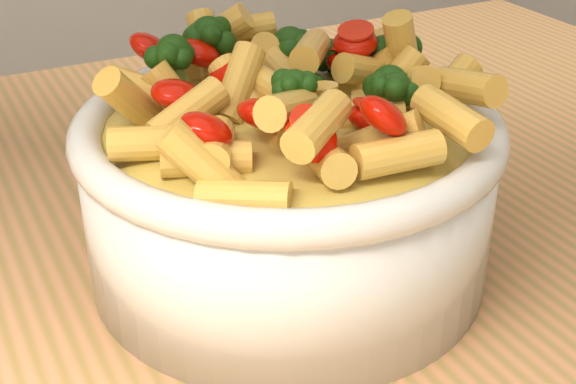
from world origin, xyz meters
name	(u,v)px	position (x,y,z in m)	size (l,w,h in m)	color
serving_bowl	(288,190)	(0.07, -0.03, 0.95)	(0.25, 0.25, 0.11)	silver
pasta_salad	(288,86)	(0.07, -0.03, 1.02)	(0.20, 0.20, 0.04)	#E9B549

